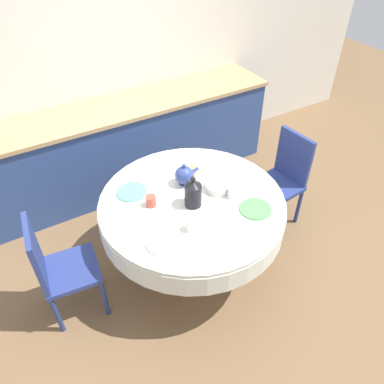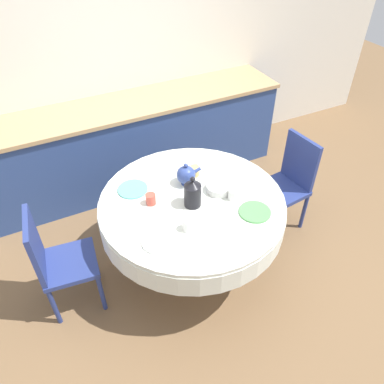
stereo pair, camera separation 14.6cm
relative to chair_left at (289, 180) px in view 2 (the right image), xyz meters
name	(u,v)px [view 2 (the right image)]	position (x,y,z in m)	size (l,w,h in m)	color
ground_plane	(192,264)	(-1.06, -0.11, -0.51)	(12.00, 12.00, 0.00)	brown
wall_back	(114,56)	(-1.06, 1.64, 0.79)	(7.00, 0.05, 2.60)	silver
kitchen_counter	(133,143)	(-1.06, 1.31, -0.04)	(3.24, 0.64, 0.94)	#2D4784
dining_table	(192,212)	(-1.06, -0.11, 0.14)	(1.44, 1.44, 0.77)	olive
chair_left	(289,180)	(0.00, 0.00, 0.00)	(0.44, 0.44, 0.93)	navy
chair_right	(56,259)	(-2.12, 0.01, 0.00)	(0.44, 0.44, 0.93)	navy
plate_near_left	(159,241)	(-1.45, -0.39, 0.27)	(0.24, 0.24, 0.01)	white
cup_near_left	(188,225)	(-1.22, -0.38, 0.30)	(0.08, 0.08, 0.09)	white
plate_near_right	(255,212)	(-0.71, -0.44, 0.27)	(0.24, 0.24, 0.01)	#5BA85B
cup_near_right	(233,194)	(-0.77, -0.23, 0.30)	(0.08, 0.08, 0.09)	white
plate_far_left	(133,189)	(-1.42, 0.21, 0.27)	(0.24, 0.24, 0.01)	#60BCB7
cup_far_left	(151,199)	(-1.35, -0.01, 0.30)	(0.08, 0.08, 0.09)	#CC4C3D
plate_far_right	(211,164)	(-0.71, 0.23, 0.27)	(0.24, 0.24, 0.01)	white
cup_far_right	(195,171)	(-0.90, 0.16, 0.30)	(0.08, 0.08, 0.09)	#DBB766
coffee_carafe	(193,193)	(-1.08, -0.16, 0.37)	(0.13, 0.13, 0.26)	black
teapot	(186,175)	(-1.01, 0.09, 0.35)	(0.21, 0.15, 0.20)	#33478E
fruit_bowl	(219,188)	(-0.82, -0.10, 0.29)	(0.20, 0.20, 0.06)	silver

